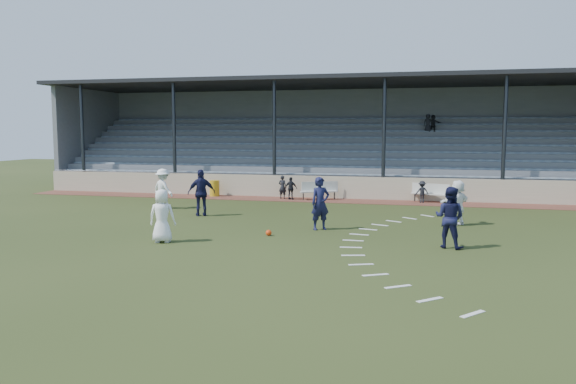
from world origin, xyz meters
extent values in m
plane|color=#293415|center=(0.00, 0.00, 0.00)|extent=(90.00, 90.00, 0.00)
cube|color=brown|center=(0.00, 10.50, 0.01)|extent=(34.00, 2.00, 0.02)
cube|color=beige|center=(0.00, 11.55, 0.60)|extent=(34.00, 0.18, 1.20)
cube|color=beige|center=(-0.28, 10.64, 0.45)|extent=(1.99, 1.18, 0.06)
cube|color=beige|center=(-0.28, 10.86, 0.70)|extent=(1.85, 0.87, 0.54)
cylinder|color=#282B2F|center=(-1.06, 10.29, 0.22)|extent=(0.06, 0.06, 0.40)
cylinder|color=#282B2F|center=(0.49, 10.99, 0.22)|extent=(0.06, 0.06, 0.40)
cube|color=beige|center=(5.48, 10.85, 0.45)|extent=(2.01, 1.07, 0.06)
cube|color=beige|center=(5.48, 11.07, 0.70)|extent=(1.90, 0.75, 0.54)
cylinder|color=#282B2F|center=(4.68, 11.14, 0.22)|extent=(0.06, 0.06, 0.40)
cylinder|color=#282B2F|center=(6.27, 10.55, 0.22)|extent=(0.06, 0.06, 0.40)
cylinder|color=gold|center=(-6.27, 10.89, 0.46)|extent=(0.55, 0.55, 0.88)
sphere|color=#EE3C0E|center=(-0.14, 0.19, 0.10)|extent=(0.21, 0.21, 0.21)
imported|color=white|center=(-3.23, -1.75, 0.88)|extent=(0.95, 0.70, 1.76)
imported|color=#141639|center=(1.40, 1.80, 0.98)|extent=(0.86, 0.79, 1.97)
imported|color=#141639|center=(5.91, -0.45, 0.97)|extent=(1.14, 1.03, 1.93)
imported|color=white|center=(-6.83, 5.67, 0.94)|extent=(1.40, 1.17, 1.88)
imported|color=#141639|center=(-4.19, 3.96, 1.00)|extent=(1.27, 0.99, 2.01)
imported|color=white|center=(6.40, 4.09, 0.88)|extent=(1.42, 1.61, 1.76)
imported|color=black|center=(-2.27, 10.61, 0.65)|extent=(0.51, 0.39, 1.25)
imported|color=black|center=(-1.74, 10.35, 0.62)|extent=(0.74, 0.41, 1.20)
imported|color=black|center=(5.04, 10.66, 0.58)|extent=(0.81, 0.61, 1.11)
cube|color=slate|center=(0.00, 12.10, 0.60)|extent=(34.00, 0.80, 1.20)
cube|color=#8596A1|center=(0.00, 12.20, 1.25)|extent=(33.00, 0.28, 0.10)
cube|color=slate|center=(0.00, 12.90, 0.80)|extent=(34.00, 0.80, 1.60)
cube|color=#8596A1|center=(0.00, 13.00, 1.65)|extent=(33.00, 0.28, 0.10)
cube|color=slate|center=(0.00, 13.70, 1.00)|extent=(34.00, 0.80, 2.00)
cube|color=#8596A1|center=(0.00, 13.80, 2.05)|extent=(33.00, 0.28, 0.10)
cube|color=slate|center=(0.00, 14.50, 1.20)|extent=(34.00, 0.80, 2.40)
cube|color=#8596A1|center=(0.00, 14.60, 2.45)|extent=(33.00, 0.28, 0.10)
cube|color=slate|center=(0.00, 15.30, 1.40)|extent=(34.00, 0.80, 2.80)
cube|color=#8596A1|center=(0.00, 15.40, 2.85)|extent=(33.00, 0.28, 0.10)
cube|color=slate|center=(0.00, 16.10, 1.60)|extent=(34.00, 0.80, 3.20)
cube|color=#8596A1|center=(0.00, 16.20, 3.25)|extent=(33.00, 0.28, 0.10)
cube|color=slate|center=(0.00, 16.90, 1.80)|extent=(34.00, 0.80, 3.60)
cube|color=#8596A1|center=(0.00, 17.00, 3.65)|extent=(33.00, 0.28, 0.10)
cube|color=slate|center=(0.00, 17.70, 2.00)|extent=(34.00, 0.80, 4.00)
cube|color=#8596A1|center=(0.00, 17.80, 4.05)|extent=(33.00, 0.28, 0.10)
cube|color=slate|center=(0.00, 18.50, 2.20)|extent=(34.00, 0.80, 4.40)
cube|color=#8596A1|center=(0.00, 18.60, 4.45)|extent=(33.00, 0.28, 0.10)
cube|color=slate|center=(0.00, 19.10, 3.20)|extent=(34.00, 0.40, 6.40)
cube|color=slate|center=(-16.85, 15.50, 3.20)|extent=(0.30, 7.80, 6.40)
cube|color=black|center=(0.00, 15.20, 6.50)|extent=(34.60, 9.00, 0.22)
cylinder|color=#282B2F|center=(-15.00, 11.65, 3.25)|extent=(0.20, 0.20, 6.50)
cylinder|color=#282B2F|center=(-9.00, 11.65, 3.25)|extent=(0.20, 0.20, 6.50)
cylinder|color=#282B2F|center=(-3.00, 11.65, 3.25)|extent=(0.20, 0.20, 6.50)
cylinder|color=#282B2F|center=(3.00, 11.65, 3.25)|extent=(0.20, 0.20, 6.50)
cylinder|color=#282B2F|center=(9.00, 11.65, 3.25)|extent=(0.20, 0.20, 6.50)
cylinder|color=#282B2F|center=(0.00, 11.55, 1.25)|extent=(34.00, 0.05, 0.05)
imported|color=black|center=(5.28, 16.94, 4.14)|extent=(0.59, 0.46, 1.08)
imported|color=black|center=(5.58, 16.94, 4.12)|extent=(1.00, 0.66, 1.03)
cube|color=silver|center=(6.12, 7.01, 0.01)|extent=(0.54, 0.61, 0.01)
cube|color=silver|center=(5.29, 6.22, 0.01)|extent=(0.59, 0.56, 0.01)
cube|color=silver|center=(4.57, 5.34, 0.01)|extent=(0.64, 0.51, 0.01)
cube|color=silver|center=(3.96, 4.38, 0.01)|extent=(0.67, 0.44, 0.01)
cube|color=silver|center=(3.48, 3.34, 0.01)|extent=(0.70, 0.37, 0.01)
cube|color=silver|center=(3.13, 2.26, 0.01)|extent=(0.71, 0.29, 0.01)
cube|color=silver|center=(2.92, 1.14, 0.01)|extent=(0.71, 0.21, 0.01)
cube|color=silver|center=(2.85, 0.00, 0.01)|extent=(0.70, 0.12, 0.01)
cube|color=silver|center=(2.92, -1.14, 0.01)|extent=(0.71, 0.21, 0.01)
cube|color=silver|center=(3.13, -2.26, 0.01)|extent=(0.71, 0.29, 0.01)
cube|color=silver|center=(3.48, -3.34, 0.01)|extent=(0.70, 0.37, 0.01)
cube|color=silver|center=(3.96, -4.38, 0.01)|extent=(0.67, 0.44, 0.01)
cube|color=silver|center=(4.57, -5.34, 0.01)|extent=(0.64, 0.51, 0.01)
cube|color=silver|center=(5.29, -6.22, 0.01)|extent=(0.59, 0.56, 0.01)
cube|color=silver|center=(6.12, -7.01, 0.01)|extent=(0.54, 0.61, 0.01)
camera|label=1|loc=(5.08, -18.48, 3.66)|focal=35.00mm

